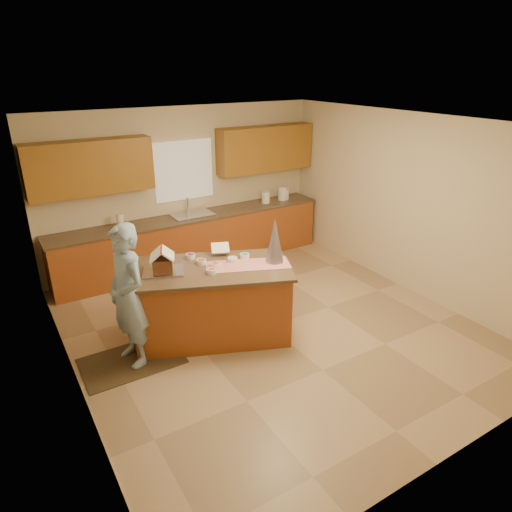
% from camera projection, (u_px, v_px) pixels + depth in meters
% --- Properties ---
extents(floor, '(5.50, 5.50, 0.00)m').
position_uv_depth(floor, '(270.00, 326.00, 6.26)').
color(floor, tan).
rests_on(floor, ground).
extents(ceiling, '(5.50, 5.50, 0.00)m').
position_uv_depth(ceiling, '(273.00, 123.00, 5.21)').
color(ceiling, silver).
rests_on(ceiling, floor).
extents(wall_back, '(5.50, 5.50, 0.00)m').
position_uv_depth(wall_back, '(184.00, 187.00, 7.90)').
color(wall_back, beige).
rests_on(wall_back, floor).
extents(wall_front, '(5.50, 5.50, 0.00)m').
position_uv_depth(wall_front, '(463.00, 337.00, 3.58)').
color(wall_front, beige).
rests_on(wall_front, floor).
extents(wall_left, '(5.50, 5.50, 0.00)m').
position_uv_depth(wall_left, '(61.00, 279.00, 4.53)').
color(wall_left, beige).
rests_on(wall_left, floor).
extents(wall_right, '(5.50, 5.50, 0.00)m').
position_uv_depth(wall_right, '(408.00, 204.00, 6.94)').
color(wall_right, beige).
rests_on(wall_right, floor).
extents(stone_accent, '(0.00, 2.50, 2.50)m').
position_uv_depth(stone_accent, '(83.00, 324.00, 3.96)').
color(stone_accent, gray).
rests_on(stone_accent, wall_left).
extents(window_curtain, '(1.05, 0.03, 1.00)m').
position_uv_depth(window_curtain, '(184.00, 170.00, 7.76)').
color(window_curtain, white).
rests_on(window_curtain, wall_back).
extents(back_counter_base, '(4.80, 0.60, 0.88)m').
position_uv_depth(back_counter_base, '(194.00, 242.00, 8.02)').
color(back_counter_base, '#99441F').
rests_on(back_counter_base, floor).
extents(back_counter_top, '(4.85, 0.63, 0.04)m').
position_uv_depth(back_counter_top, '(193.00, 217.00, 7.84)').
color(back_counter_top, brown).
rests_on(back_counter_top, back_counter_base).
extents(upper_cabinet_left, '(1.85, 0.35, 0.80)m').
position_uv_depth(upper_cabinet_left, '(90.00, 167.00, 6.79)').
color(upper_cabinet_left, '#9D6C21').
rests_on(upper_cabinet_left, wall_back).
extents(upper_cabinet_right, '(1.85, 0.35, 0.80)m').
position_uv_depth(upper_cabinet_right, '(265.00, 149.00, 8.29)').
color(upper_cabinet_right, '#9D6C21').
rests_on(upper_cabinet_right, wall_back).
extents(sink, '(0.70, 0.45, 0.12)m').
position_uv_depth(sink, '(193.00, 217.00, 7.84)').
color(sink, silver).
rests_on(sink, back_counter_top).
extents(faucet, '(0.03, 0.03, 0.28)m').
position_uv_depth(faucet, '(188.00, 205.00, 7.92)').
color(faucet, silver).
rests_on(faucet, back_counter_top).
extents(island_base, '(2.12, 1.60, 0.93)m').
position_uv_depth(island_base, '(212.00, 303.00, 5.91)').
color(island_base, '#99441F').
rests_on(island_base, floor).
extents(island_top, '(2.23, 1.71, 0.04)m').
position_uv_depth(island_top, '(211.00, 269.00, 5.72)').
color(island_top, brown).
rests_on(island_top, island_base).
extents(table_runner, '(1.12, 0.75, 0.01)m').
position_uv_depth(table_runner, '(248.00, 265.00, 5.78)').
color(table_runner, '#B30C11').
rests_on(table_runner, island_top).
extents(baking_tray, '(0.59, 0.52, 0.03)m').
position_uv_depth(baking_tray, '(163.00, 272.00, 5.57)').
color(baking_tray, silver).
rests_on(baking_tray, island_top).
extents(cookbook, '(0.28, 0.26, 0.10)m').
position_uv_depth(cookbook, '(220.00, 248.00, 6.06)').
color(cookbook, white).
rests_on(cookbook, island_top).
extents(tinsel_tree, '(0.30, 0.30, 0.58)m').
position_uv_depth(tinsel_tree, '(275.00, 241.00, 5.77)').
color(tinsel_tree, '#A5A4B0').
rests_on(tinsel_tree, island_top).
extents(rug, '(1.17, 0.76, 0.01)m').
position_uv_depth(rug, '(132.00, 361.00, 5.53)').
color(rug, black).
rests_on(rug, floor).
extents(boy, '(0.52, 0.70, 1.73)m').
position_uv_depth(boy, '(128.00, 296.00, 5.21)').
color(boy, '#8CAEC7').
rests_on(boy, rug).
extents(canister_a, '(0.16, 0.16, 0.21)m').
position_uv_depth(canister_a, '(266.00, 197.00, 8.51)').
color(canister_a, white).
rests_on(canister_a, back_counter_top).
extents(canister_b, '(0.17, 0.17, 0.25)m').
position_uv_depth(canister_b, '(283.00, 193.00, 8.68)').
color(canister_b, white).
rests_on(canister_b, back_counter_top).
extents(canister_c, '(0.14, 0.14, 0.19)m').
position_uv_depth(canister_c, '(285.00, 194.00, 8.73)').
color(canister_c, white).
rests_on(canister_c, back_counter_top).
extents(paper_towel, '(0.11, 0.11, 0.23)m').
position_uv_depth(paper_towel, '(120.00, 221.00, 7.19)').
color(paper_towel, white).
rests_on(paper_towel, back_counter_top).
extents(gingerbread_house, '(0.38, 0.38, 0.30)m').
position_uv_depth(gingerbread_house, '(163.00, 262.00, 5.53)').
color(gingerbread_house, '#5A3617').
rests_on(gingerbread_house, baking_tray).
extents(candy_bowls, '(0.74, 0.69, 0.06)m').
position_uv_depth(candy_bowls, '(216.00, 261.00, 5.82)').
color(candy_bowls, orange).
rests_on(candy_bowls, island_top).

